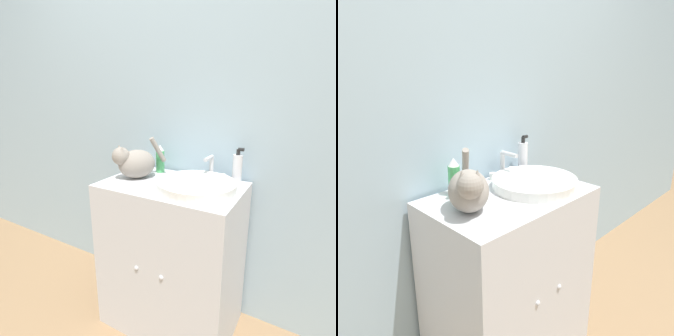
{
  "view_description": "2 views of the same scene",
  "coord_description": "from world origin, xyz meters",
  "views": [
    {
      "loc": [
        0.64,
        -0.92,
        1.33
      ],
      "look_at": [
        -0.03,
        0.24,
        0.96
      ],
      "focal_mm": 28.0,
      "sensor_mm": 36.0,
      "label": 1
    },
    {
      "loc": [
        -0.96,
        -0.71,
        1.43
      ],
      "look_at": [
        -0.05,
        0.21,
        1.02
      ],
      "focal_mm": 35.0,
      "sensor_mm": 36.0,
      "label": 2
    }
  ],
  "objects": [
    {
      "name": "cat",
      "position": [
        -0.23,
        0.23,
        0.97
      ],
      "size": [
        0.25,
        0.3,
        0.23
      ],
      "rotation": [
        0.0,
        0.0,
        -2.16
      ],
      "color": "gray",
      "rests_on": "vanity_cabinet"
    },
    {
      "name": "spray_bottle",
      "position": [
        -0.17,
        0.41,
        0.96
      ],
      "size": [
        0.05,
        0.05,
        0.17
      ],
      "color": "#4CB266",
      "rests_on": "vanity_cabinet"
    },
    {
      "name": "soap_bottle",
      "position": [
        0.29,
        0.43,
        0.96
      ],
      "size": [
        0.05,
        0.05,
        0.19
      ],
      "color": "silver",
      "rests_on": "vanity_cabinet"
    },
    {
      "name": "faucet",
      "position": [
        0.15,
        0.42,
        0.94
      ],
      "size": [
        0.17,
        0.12,
        0.14
      ],
      "color": "silver",
      "rests_on": "vanity_cabinet"
    },
    {
      "name": "vanity_cabinet",
      "position": [
        0.0,
        0.24,
        0.44
      ],
      "size": [
        0.74,
        0.49,
        0.88
      ],
      "color": "silver",
      "rests_on": "ground_plane"
    },
    {
      "name": "sink_basin",
      "position": [
        0.15,
        0.22,
        0.9
      ],
      "size": [
        0.4,
        0.4,
        0.05
      ],
      "color": "white",
      "rests_on": "vanity_cabinet"
    },
    {
      "name": "wall_back",
      "position": [
        0.0,
        0.52,
        1.25
      ],
      "size": [
        6.0,
        0.05,
        2.5
      ],
      "color": "#9EB7C6",
      "rests_on": "ground_plane"
    }
  ]
}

